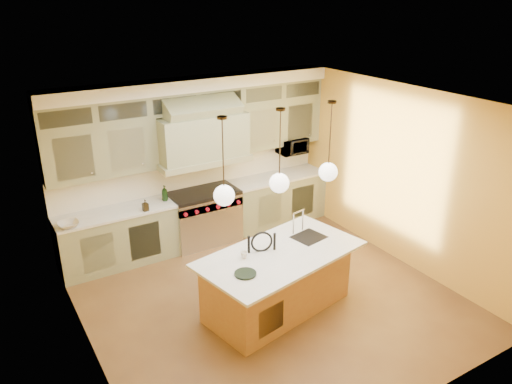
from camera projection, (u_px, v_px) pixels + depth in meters
floor at (269, 299)px, 7.34m from camera, size 5.00×5.00×0.00m
ceiling at (271, 104)px, 6.24m from camera, size 5.00×5.00×0.00m
wall_back at (193, 159)px, 8.77m from camera, size 5.00×0.00×5.00m
wall_front at (410, 300)px, 4.81m from camera, size 5.00×0.00×5.00m
wall_left at (83, 257)px, 5.59m from camera, size 0.00×5.00×5.00m
wall_right at (401, 176)px, 7.99m from camera, size 0.00×5.00×5.00m
back_cabinetry at (200, 164)px, 8.57m from camera, size 5.00×0.77×2.90m
range at (204, 216)px, 8.85m from camera, size 1.20×0.74×0.96m
kitchen_island at (278, 280)px, 6.95m from camera, size 2.45×1.62×1.35m
counter_stool at (264, 271)px, 6.74m from camera, size 0.53×0.53×1.21m
microwave at (292, 146)px, 9.51m from camera, size 0.54×0.37×0.30m
oil_bottle_a at (165, 193)px, 8.30m from camera, size 0.11×0.11×0.27m
oil_bottle_b at (145, 205)px, 7.93m from camera, size 0.09×0.10×0.19m
fruit_bowl at (69, 224)px, 7.42m from camera, size 0.32×0.32×0.08m
cup at (244, 255)px, 6.60m from camera, size 0.10×0.10×0.09m
pendant_left at (224, 193)px, 6.01m from camera, size 0.26×0.26×1.11m
pendant_center at (279, 181)px, 6.39m from camera, size 0.26×0.26×1.11m
pendant_right at (328, 170)px, 6.77m from camera, size 0.26×0.26×1.11m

